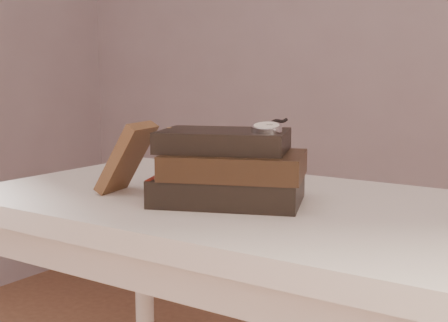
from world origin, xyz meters
The scene contains 5 objects.
table centered at (0.00, 0.35, 0.66)m, with size 1.00×0.60×0.75m.
book_stack centered at (0.02, 0.30, 0.81)m, with size 0.31×0.26×0.13m.
journal centered at (-0.19, 0.26, 0.82)m, with size 0.02×0.09×0.15m, color #432A19.
pocket_watch centered at (0.09, 0.32, 0.89)m, with size 0.07×0.16×0.02m.
eyeglasses centered at (-0.10, 0.35, 0.82)m, with size 0.15×0.16×0.05m.
Camera 1 is at (0.62, -0.62, 0.99)m, focal length 49.34 mm.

